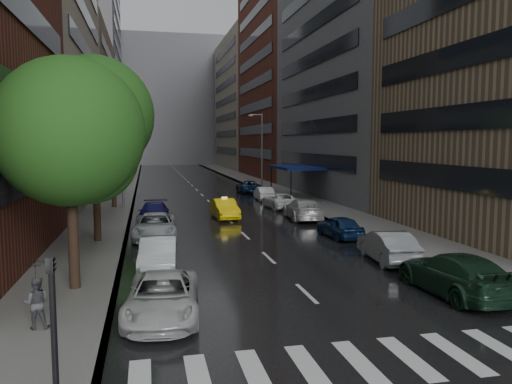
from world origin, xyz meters
TOP-DOWN VIEW (x-y plane):
  - ground at (0.00, 0.00)m, footprint 220.00×220.00m
  - road at (0.00, 50.00)m, footprint 14.00×140.00m
  - sidewalk_left at (-9.00, 50.00)m, footprint 4.00×140.00m
  - sidewalk_right at (9.00, 50.00)m, footprint 4.00×140.00m
  - crosswalk at (0.20, -2.00)m, footprint 13.15×2.80m
  - buildings_left at (-15.00, 58.79)m, footprint 8.00×108.00m
  - buildings_right at (15.00, 56.70)m, footprint 8.05×109.10m
  - building_far at (0.00, 118.00)m, footprint 40.00×14.00m
  - tree_near at (-8.60, 6.16)m, footprint 5.58×5.58m
  - tree_mid at (-8.60, 15.54)m, footprint 6.58×6.58m
  - tree_far at (-8.60, 30.67)m, footprint 5.72×5.72m
  - taxi at (-0.18, 23.08)m, footprint 1.79×4.56m
  - parked_cars_left at (-5.40, 12.73)m, footprint 2.81×24.71m
  - parked_cars_right at (5.40, 20.75)m, footprint 2.61×43.95m
  - ped_black_umbrella at (-9.13, 2.00)m, footprint 0.96×0.98m
  - traffic_light at (-7.60, -3.89)m, footprint 0.18×0.15m
  - street_lamp_left at (-7.72, 30.00)m, footprint 1.74×0.22m
  - street_lamp_right at (7.72, 45.00)m, footprint 1.74×0.22m
  - awning at (8.98, 35.00)m, footprint 4.00×8.00m

SIDE VIEW (x-z plane):
  - ground at x=0.00m, z-range 0.00..0.00m
  - road at x=0.00m, z-range 0.00..0.01m
  - crosswalk at x=0.20m, z-range 0.01..0.02m
  - sidewalk_left at x=-9.00m, z-range 0.00..0.15m
  - sidewalk_right at x=9.00m, z-range 0.00..0.15m
  - parked_cars_left at x=-5.40m, z-range -0.03..1.49m
  - parked_cars_right at x=5.40m, z-range -0.06..1.53m
  - taxi at x=-0.18m, z-range 0.00..1.48m
  - ped_black_umbrella at x=-9.13m, z-range 0.35..2.44m
  - traffic_light at x=-7.60m, z-range 0.50..3.95m
  - awning at x=8.98m, z-range 1.57..4.70m
  - street_lamp_left at x=-7.72m, z-range 0.39..9.39m
  - street_lamp_right at x=7.72m, z-range 0.39..9.39m
  - tree_near at x=-8.60m, z-range 1.64..10.53m
  - tree_far at x=-8.60m, z-range 1.68..10.79m
  - tree_mid at x=-8.60m, z-range 1.94..12.43m
  - buildings_right at x=15.00m, z-range -2.97..33.03m
  - buildings_left at x=-15.00m, z-range -3.01..34.99m
  - building_far at x=0.00m, z-range 0.00..32.00m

